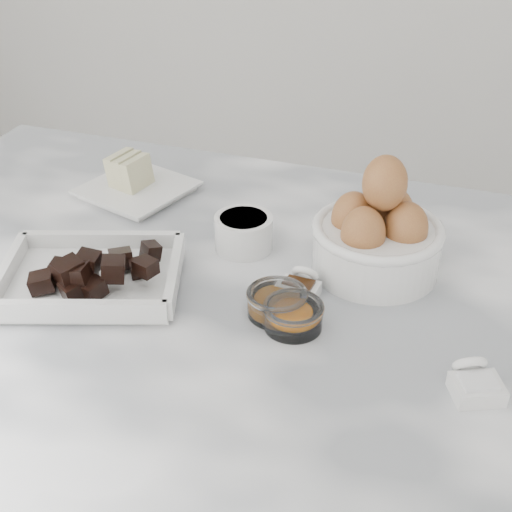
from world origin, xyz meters
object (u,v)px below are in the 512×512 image
(zest_bowl, at_px, (293,315))
(salt_spoon, at_px, (475,382))
(honey_bowl, at_px, (277,302))
(sugar_ramekin, at_px, (244,231))
(butter_plate, at_px, (135,182))
(egg_bowl, at_px, (377,235))
(chocolate_dish, at_px, (90,271))
(vanilla_spoon, at_px, (300,286))

(zest_bowl, bearing_deg, salt_spoon, -12.04)
(honey_bowl, bearing_deg, sugar_ramekin, 124.42)
(butter_plate, distance_m, sugar_ramekin, 0.24)
(egg_bowl, height_order, zest_bowl, egg_bowl)
(salt_spoon, bearing_deg, zest_bowl, 167.96)
(butter_plate, height_order, honey_bowl, butter_plate)
(butter_plate, xyz_separation_m, zest_bowl, (0.34, -0.25, -0.00))
(sugar_ramekin, distance_m, salt_spoon, 0.39)
(chocolate_dish, distance_m, vanilla_spoon, 0.27)
(salt_spoon, bearing_deg, butter_plate, 151.77)
(sugar_ramekin, height_order, vanilla_spoon, sugar_ramekin)
(honey_bowl, xyz_separation_m, zest_bowl, (0.03, -0.02, 0.00))
(sugar_ramekin, relative_size, honey_bowl, 1.07)
(chocolate_dish, height_order, butter_plate, butter_plate)
(egg_bowl, height_order, honey_bowl, egg_bowl)
(zest_bowl, distance_m, salt_spoon, 0.22)
(sugar_ramekin, bearing_deg, salt_spoon, -30.73)
(butter_plate, xyz_separation_m, sugar_ramekin, (0.22, -0.10, 0.01))
(butter_plate, bearing_deg, vanilla_spoon, -29.40)
(honey_bowl, relative_size, vanilla_spoon, 1.22)
(sugar_ramekin, bearing_deg, honey_bowl, -55.58)
(vanilla_spoon, bearing_deg, honey_bowl, -108.13)
(vanilla_spoon, bearing_deg, zest_bowl, -81.14)
(butter_plate, relative_size, vanilla_spoon, 3.02)
(butter_plate, bearing_deg, sugar_ramekin, -24.26)
(egg_bowl, distance_m, honey_bowl, 0.17)
(chocolate_dish, xyz_separation_m, salt_spoon, (0.49, -0.04, -0.01))
(chocolate_dish, relative_size, butter_plate, 1.43)
(butter_plate, height_order, zest_bowl, butter_plate)
(chocolate_dish, relative_size, salt_spoon, 3.57)
(sugar_ramekin, distance_m, zest_bowl, 0.19)
(honey_bowl, height_order, vanilla_spoon, vanilla_spoon)
(vanilla_spoon, bearing_deg, sugar_ramekin, 141.48)
(butter_plate, xyz_separation_m, vanilla_spoon, (0.33, -0.19, -0.01))
(butter_plate, distance_m, zest_bowl, 0.42)
(egg_bowl, xyz_separation_m, honey_bowl, (-0.09, -0.14, -0.04))
(honey_bowl, bearing_deg, vanilla_spoon, 71.87)
(chocolate_dish, height_order, vanilla_spoon, chocolate_dish)
(honey_bowl, bearing_deg, butter_plate, 143.28)
(chocolate_dish, distance_m, sugar_ramekin, 0.22)
(honey_bowl, xyz_separation_m, vanilla_spoon, (0.02, 0.05, -0.00))
(chocolate_dish, bearing_deg, salt_spoon, -4.91)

